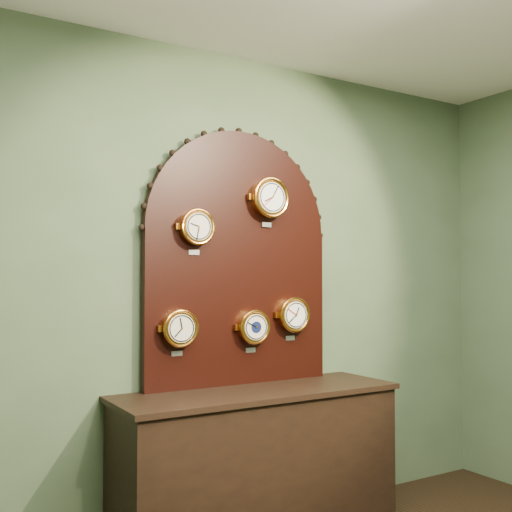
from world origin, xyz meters
TOP-DOWN VIEW (x-y plane):
  - wall_back at (0.00, 2.50)m, footprint 4.00×0.00m
  - shop_counter at (0.00, 2.23)m, footprint 1.60×0.50m
  - display_board at (0.00, 2.45)m, footprint 1.26×0.06m
  - roman_clock at (-0.31, 2.38)m, footprint 0.21×0.08m
  - arabic_clock at (0.18, 2.38)m, footprint 0.25×0.08m
  - hygrometer at (-0.41, 2.38)m, footprint 0.21×0.08m
  - barometer at (0.06, 2.38)m, footprint 0.21×0.08m
  - tide_clock at (0.35, 2.38)m, footprint 0.22×0.08m

SIDE VIEW (x-z plane):
  - shop_counter at x=0.00m, z-range 0.00..0.80m
  - barometer at x=0.06m, z-range 1.04..1.30m
  - hygrometer at x=-0.41m, z-range 1.05..1.31m
  - tide_clock at x=0.35m, z-range 1.10..1.36m
  - wall_back at x=0.00m, z-range -0.60..3.40m
  - display_board at x=0.00m, z-range 0.86..2.39m
  - roman_clock at x=-0.31m, z-range 1.61..1.87m
  - arabic_clock at x=0.18m, z-range 1.79..2.09m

